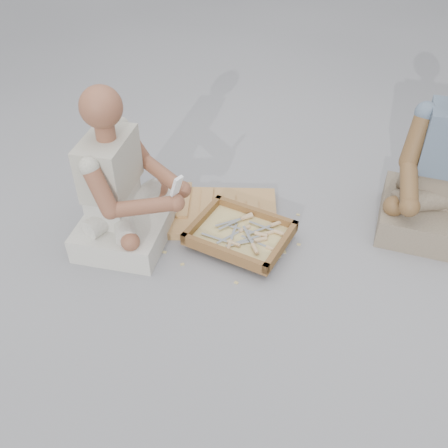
% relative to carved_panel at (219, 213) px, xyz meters
% --- Properties ---
extents(ground, '(60.00, 60.00, 0.00)m').
position_rel_carved_panel_xyz_m(ground, '(0.25, -0.56, -0.02)').
color(ground, gray).
rests_on(ground, ground).
extents(carved_panel, '(0.76, 0.64, 0.04)m').
position_rel_carved_panel_xyz_m(carved_panel, '(0.00, 0.00, 0.00)').
color(carved_panel, '#AF7944').
rests_on(carved_panel, ground).
extents(tool_tray, '(0.52, 0.43, 0.06)m').
position_rel_carved_panel_xyz_m(tool_tray, '(0.20, -0.17, 0.04)').
color(tool_tray, brown).
rests_on(tool_tray, carved_panel).
extents(chisel_0, '(0.22, 0.06, 0.02)m').
position_rel_carved_panel_xyz_m(chisel_0, '(0.37, -0.21, 0.05)').
color(chisel_0, silver).
rests_on(chisel_0, tool_tray).
extents(chisel_1, '(0.16, 0.17, 0.02)m').
position_rel_carved_panel_xyz_m(chisel_1, '(0.17, -0.06, 0.06)').
color(chisel_1, silver).
rests_on(chisel_1, tool_tray).
extents(chisel_2, '(0.16, 0.18, 0.02)m').
position_rel_carved_panel_xyz_m(chisel_2, '(0.30, -0.25, 0.06)').
color(chisel_2, silver).
rests_on(chisel_2, tool_tray).
extents(chisel_3, '(0.15, 0.18, 0.02)m').
position_rel_carved_panel_xyz_m(chisel_3, '(0.34, -0.05, 0.06)').
color(chisel_3, silver).
rests_on(chisel_3, tool_tray).
extents(chisel_4, '(0.22, 0.03, 0.02)m').
position_rel_carved_panel_xyz_m(chisel_4, '(0.18, -0.26, 0.05)').
color(chisel_4, silver).
rests_on(chisel_4, tool_tray).
extents(chisel_5, '(0.13, 0.20, 0.02)m').
position_rel_carved_panel_xyz_m(chisel_5, '(0.17, -0.06, 0.06)').
color(chisel_5, silver).
rests_on(chisel_5, tool_tray).
extents(chisel_6, '(0.18, 0.15, 0.02)m').
position_rel_carved_panel_xyz_m(chisel_6, '(0.30, -0.19, 0.05)').
color(chisel_6, silver).
rests_on(chisel_6, tool_tray).
extents(chisel_7, '(0.06, 0.22, 0.02)m').
position_rel_carved_panel_xyz_m(chisel_7, '(0.18, -0.26, 0.05)').
color(chisel_7, silver).
rests_on(chisel_7, tool_tray).
extents(chisel_8, '(0.12, 0.20, 0.02)m').
position_rel_carved_panel_xyz_m(chisel_8, '(0.20, -0.14, 0.05)').
color(chisel_8, silver).
rests_on(chisel_8, tool_tray).
extents(chisel_9, '(0.22, 0.02, 0.02)m').
position_rel_carved_panel_xyz_m(chisel_9, '(0.28, -0.14, 0.05)').
color(chisel_9, silver).
rests_on(chisel_9, tool_tray).
extents(chisel_10, '(0.16, 0.17, 0.02)m').
position_rel_carved_panel_xyz_m(chisel_10, '(0.32, -0.13, 0.05)').
color(chisel_10, silver).
rests_on(chisel_10, tool_tray).
extents(chisel_11, '(0.22, 0.04, 0.02)m').
position_rel_carved_panel_xyz_m(chisel_11, '(0.37, -0.09, 0.06)').
color(chisel_11, silver).
rests_on(chisel_11, tool_tray).
extents(wood_chip_0, '(0.02, 0.02, 0.00)m').
position_rel_carved_panel_xyz_m(wood_chip_0, '(0.41, 0.19, -0.02)').
color(wood_chip_0, '#D8C77F').
rests_on(wood_chip_0, ground).
extents(wood_chip_1, '(0.02, 0.02, 0.00)m').
position_rel_carved_panel_xyz_m(wood_chip_1, '(-0.12, 0.04, -0.02)').
color(wood_chip_1, '#D8C77F').
rests_on(wood_chip_1, ground).
extents(wood_chip_2, '(0.02, 0.02, 0.00)m').
position_rel_carved_panel_xyz_m(wood_chip_2, '(0.44, -0.14, -0.02)').
color(wood_chip_2, '#D8C77F').
rests_on(wood_chip_2, ground).
extents(wood_chip_3, '(0.02, 0.02, 0.00)m').
position_rel_carved_panel_xyz_m(wood_chip_3, '(0.22, 0.17, -0.02)').
color(wood_chip_3, '#D8C77F').
rests_on(wood_chip_3, ground).
extents(wood_chip_4, '(0.02, 0.02, 0.00)m').
position_rel_carved_panel_xyz_m(wood_chip_4, '(0.29, -0.44, -0.02)').
color(wood_chip_4, '#D8C77F').
rests_on(wood_chip_4, ground).
extents(wood_chip_5, '(0.02, 0.02, 0.00)m').
position_rel_carved_panel_xyz_m(wood_chip_5, '(0.25, 0.19, -0.02)').
color(wood_chip_5, '#D8C77F').
rests_on(wood_chip_5, ground).
extents(wood_chip_6, '(0.02, 0.02, 0.00)m').
position_rel_carved_panel_xyz_m(wood_chip_6, '(-0.13, -0.39, -0.02)').
color(wood_chip_6, '#D8C77F').
rests_on(wood_chip_6, ground).
extents(wood_chip_7, '(0.02, 0.02, 0.00)m').
position_rel_carved_panel_xyz_m(wood_chip_7, '(0.29, -0.10, -0.02)').
color(wood_chip_7, '#D8C77F').
rests_on(wood_chip_7, ground).
extents(wood_chip_8, '(0.02, 0.02, 0.00)m').
position_rel_carved_panel_xyz_m(wood_chip_8, '(0.42, -0.19, -0.02)').
color(wood_chip_8, '#D8C77F').
rests_on(wood_chip_8, ground).
extents(wood_chip_9, '(0.02, 0.02, 0.00)m').
position_rel_carved_panel_xyz_m(wood_chip_9, '(-0.14, -0.03, -0.02)').
color(wood_chip_9, '#D8C77F').
rests_on(wood_chip_9, ground).
extents(wood_chip_10, '(0.02, 0.02, 0.00)m').
position_rel_carved_panel_xyz_m(wood_chip_10, '(0.49, -0.05, -0.02)').
color(wood_chip_10, '#D8C77F').
rests_on(wood_chip_10, ground).
extents(wood_chip_11, '(0.02, 0.02, 0.00)m').
position_rel_carved_panel_xyz_m(wood_chip_11, '(0.23, -0.12, -0.02)').
color(wood_chip_11, '#D8C77F').
rests_on(wood_chip_11, ground).
extents(wood_chip_12, '(0.02, 0.02, 0.00)m').
position_rel_carved_panel_xyz_m(wood_chip_12, '(-0.01, -0.43, -0.02)').
color(wood_chip_12, '#D8C77F').
rests_on(wood_chip_12, ground).
extents(wood_chip_13, '(0.02, 0.02, 0.00)m').
position_rel_carved_panel_xyz_m(wood_chip_13, '(0.01, -0.15, -0.02)').
color(wood_chip_13, '#D8C77F').
rests_on(wood_chip_13, ground).
extents(wood_chip_14, '(0.02, 0.02, 0.00)m').
position_rel_carved_panel_xyz_m(wood_chip_14, '(0.16, 0.14, -0.02)').
color(wood_chip_14, '#D8C77F').
rests_on(wood_chip_14, ground).
extents(wood_chip_15, '(0.02, 0.02, 0.00)m').
position_rel_carved_panel_xyz_m(wood_chip_15, '(0.01, 0.12, -0.02)').
color(wood_chip_15, '#D8C77F').
rests_on(wood_chip_15, ground).
extents(craftsman, '(0.61, 0.62, 0.85)m').
position_rel_carved_panel_xyz_m(craftsman, '(-0.38, -0.35, 0.27)').
color(craftsman, beige).
rests_on(craftsman, ground).
extents(mobile_phone, '(0.07, 0.06, 0.12)m').
position_rel_carved_panel_xyz_m(mobile_phone, '(-0.06, -0.34, 0.39)').
color(mobile_phone, white).
rests_on(mobile_phone, craftsman).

